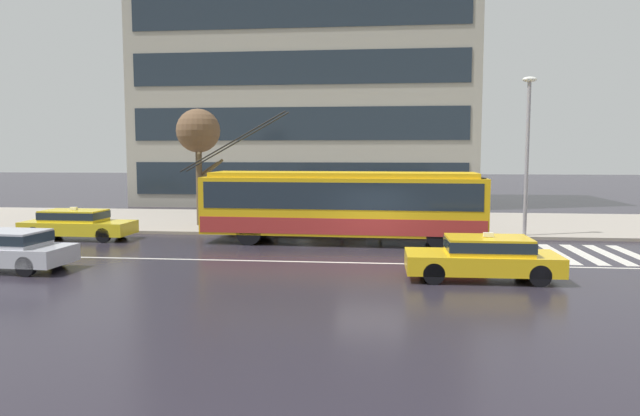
{
  "coord_description": "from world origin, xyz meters",
  "views": [
    {
      "loc": [
        0.36,
        -20.61,
        3.75
      ],
      "look_at": [
        -2.16,
        2.83,
        1.47
      ],
      "focal_mm": 32.57,
      "sensor_mm": 36.0,
      "label": 1
    }
  ],
  "objects_px": {
    "pedestrian_approaching_curb": "(453,199)",
    "street_tree_bare": "(198,133)",
    "private_car_oncoming": "(2,248)",
    "trolleybus": "(343,204)",
    "taxi_oncoming_near": "(484,256)",
    "street_lamp": "(527,143)",
    "pedestrian_walking_past": "(381,198)",
    "pedestrian_at_shelter": "(342,194)",
    "bus_shelter": "(331,187)",
    "taxi_queued_behind_bus": "(77,223)",
    "pedestrian_waiting_by_pole": "(274,193)"
  },
  "relations": [
    {
      "from": "pedestrian_approaching_curb",
      "to": "street_tree_bare",
      "type": "distance_m",
      "value": 12.62
    },
    {
      "from": "private_car_oncoming",
      "to": "trolleybus",
      "type": "bearing_deg",
      "value": 32.66
    },
    {
      "from": "trolleybus",
      "to": "street_tree_bare",
      "type": "distance_m",
      "value": 8.97
    },
    {
      "from": "taxi_oncoming_near",
      "to": "street_lamp",
      "type": "xyz_separation_m",
      "value": [
        3.18,
        8.53,
        3.45
      ]
    },
    {
      "from": "private_car_oncoming",
      "to": "pedestrian_walking_past",
      "type": "height_order",
      "value": "pedestrian_walking_past"
    },
    {
      "from": "pedestrian_at_shelter",
      "to": "trolleybus",
      "type": "bearing_deg",
      "value": -85.91
    },
    {
      "from": "taxi_oncoming_near",
      "to": "private_car_oncoming",
      "type": "xyz_separation_m",
      "value": [
        -15.02,
        -0.2,
        -0.0
      ]
    },
    {
      "from": "bus_shelter",
      "to": "street_tree_bare",
      "type": "height_order",
      "value": "street_tree_bare"
    },
    {
      "from": "pedestrian_walking_past",
      "to": "trolleybus",
      "type": "bearing_deg",
      "value": -124.84
    },
    {
      "from": "pedestrian_at_shelter",
      "to": "street_lamp",
      "type": "relative_size",
      "value": 0.3
    },
    {
      "from": "taxi_queued_behind_bus",
      "to": "pedestrian_at_shelter",
      "type": "height_order",
      "value": "pedestrian_at_shelter"
    },
    {
      "from": "pedestrian_approaching_curb",
      "to": "pedestrian_waiting_by_pole",
      "type": "distance_m",
      "value": 8.18
    },
    {
      "from": "bus_shelter",
      "to": "street_lamp",
      "type": "height_order",
      "value": "street_lamp"
    },
    {
      "from": "trolleybus",
      "to": "pedestrian_at_shelter",
      "type": "bearing_deg",
      "value": 94.09
    },
    {
      "from": "street_lamp",
      "to": "street_tree_bare",
      "type": "relative_size",
      "value": 1.19
    },
    {
      "from": "pedestrian_at_shelter",
      "to": "pedestrian_walking_past",
      "type": "distance_m",
      "value": 1.94
    },
    {
      "from": "trolleybus",
      "to": "pedestrian_at_shelter",
      "type": "relative_size",
      "value": 6.18
    },
    {
      "from": "pedestrian_at_shelter",
      "to": "pedestrian_waiting_by_pole",
      "type": "xyz_separation_m",
      "value": [
        -3.18,
        -0.1,
        0.05
      ]
    },
    {
      "from": "taxi_oncoming_near",
      "to": "private_car_oncoming",
      "type": "distance_m",
      "value": 15.02
    },
    {
      "from": "private_car_oncoming",
      "to": "pedestrian_walking_past",
      "type": "distance_m",
      "value": 14.94
    },
    {
      "from": "bus_shelter",
      "to": "street_lamp",
      "type": "distance_m",
      "value": 9.07
    },
    {
      "from": "pedestrian_approaching_curb",
      "to": "trolleybus",
      "type": "bearing_deg",
      "value": -153.53
    },
    {
      "from": "pedestrian_at_shelter",
      "to": "pedestrian_waiting_by_pole",
      "type": "distance_m",
      "value": 3.18
    },
    {
      "from": "taxi_oncoming_near",
      "to": "taxi_queued_behind_bus",
      "type": "bearing_deg",
      "value": 158.71
    },
    {
      "from": "trolleybus",
      "to": "pedestrian_waiting_by_pole",
      "type": "bearing_deg",
      "value": 139.21
    },
    {
      "from": "pedestrian_approaching_curb",
      "to": "street_tree_bare",
      "type": "relative_size",
      "value": 0.34
    },
    {
      "from": "taxi_oncoming_near",
      "to": "pedestrian_approaching_curb",
      "type": "relative_size",
      "value": 2.28
    },
    {
      "from": "bus_shelter",
      "to": "pedestrian_at_shelter",
      "type": "xyz_separation_m",
      "value": [
        0.63,
        -0.89,
        -0.26
      ]
    },
    {
      "from": "trolleybus",
      "to": "taxi_queued_behind_bus",
      "type": "xyz_separation_m",
      "value": [
        -11.46,
        -0.21,
        -0.91
      ]
    },
    {
      "from": "private_car_oncoming",
      "to": "pedestrian_approaching_curb",
      "type": "height_order",
      "value": "pedestrian_approaching_curb"
    },
    {
      "from": "taxi_queued_behind_bus",
      "to": "street_lamp",
      "type": "bearing_deg",
      "value": 6.73
    },
    {
      "from": "taxi_queued_behind_bus",
      "to": "pedestrian_waiting_by_pole",
      "type": "bearing_deg",
      "value": 21.31
    },
    {
      "from": "taxi_queued_behind_bus",
      "to": "pedestrian_walking_past",
      "type": "bearing_deg",
      "value": 10.61
    },
    {
      "from": "pedestrian_waiting_by_pole",
      "to": "street_lamp",
      "type": "relative_size",
      "value": 0.31
    },
    {
      "from": "taxi_oncoming_near",
      "to": "pedestrian_approaching_curb",
      "type": "height_order",
      "value": "pedestrian_approaching_curb"
    },
    {
      "from": "taxi_queued_behind_bus",
      "to": "pedestrian_walking_past",
      "type": "height_order",
      "value": "pedestrian_walking_past"
    },
    {
      "from": "pedestrian_walking_past",
      "to": "street_lamp",
      "type": "relative_size",
      "value": 0.29
    },
    {
      "from": "pedestrian_approaching_curb",
      "to": "pedestrian_waiting_by_pole",
      "type": "height_order",
      "value": "pedestrian_waiting_by_pole"
    },
    {
      "from": "private_car_oncoming",
      "to": "street_lamp",
      "type": "distance_m",
      "value": 20.47
    },
    {
      "from": "private_car_oncoming",
      "to": "bus_shelter",
      "type": "height_order",
      "value": "bus_shelter"
    },
    {
      "from": "street_lamp",
      "to": "pedestrian_approaching_curb",
      "type": "bearing_deg",
      "value": 174.13
    },
    {
      "from": "bus_shelter",
      "to": "pedestrian_approaching_curb",
      "type": "distance_m",
      "value": 5.83
    },
    {
      "from": "trolleybus",
      "to": "pedestrian_walking_past",
      "type": "bearing_deg",
      "value": 55.16
    },
    {
      "from": "private_car_oncoming",
      "to": "street_tree_bare",
      "type": "xyz_separation_m",
      "value": [
        3.03,
        10.74,
        3.97
      ]
    },
    {
      "from": "taxi_queued_behind_bus",
      "to": "pedestrian_waiting_by_pole",
      "type": "relative_size",
      "value": 2.26
    },
    {
      "from": "pedestrian_approaching_curb",
      "to": "private_car_oncoming",
      "type": "bearing_deg",
      "value": -149.2
    },
    {
      "from": "pedestrian_waiting_by_pole",
      "to": "street_tree_bare",
      "type": "distance_m",
      "value": 5.01
    },
    {
      "from": "trolleybus",
      "to": "pedestrian_walking_past",
      "type": "relative_size",
      "value": 6.35
    },
    {
      "from": "private_car_oncoming",
      "to": "street_tree_bare",
      "type": "relative_size",
      "value": 0.79
    },
    {
      "from": "taxi_queued_behind_bus",
      "to": "trolleybus",
      "type": "bearing_deg",
      "value": 1.05
    }
  ]
}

